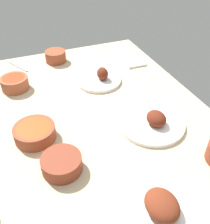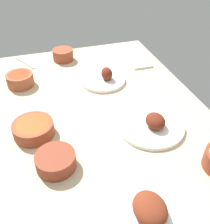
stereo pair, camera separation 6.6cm
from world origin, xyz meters
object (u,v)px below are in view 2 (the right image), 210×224
object	(u,v)px
bowl_onions	(63,54)
bowl_pasta	(56,160)
fork_loose	(25,63)
plate_center_main	(104,78)
bowl_soup	(33,129)
plate_near_viewer	(151,124)
bowl_sauce	(20,79)
plate_far_side	(157,217)
folded_napkin	(139,62)

from	to	relation	value
bowl_onions	bowl_pasta	world-z (taller)	bowl_onions
bowl_pasta	fork_loose	distance (cm)	80.31
plate_center_main	bowl_soup	xyz separation A→B (cm)	(-29.71, 37.41, 1.26)
plate_center_main	plate_near_viewer	xyz separation A→B (cm)	(-39.61, -7.94, -0.07)
bowl_soup	bowl_sauce	world-z (taller)	bowl_sauce
bowl_onions	bowl_pasta	size ratio (longest dim) A/B	0.85
bowl_soup	fork_loose	size ratio (longest dim) A/B	0.85
plate_far_side	plate_near_viewer	bearing A→B (deg)	-23.33
plate_near_viewer	folded_napkin	bearing A→B (deg)	-17.94
plate_center_main	bowl_sauce	bearing A→B (deg)	77.75
bowl_sauce	folded_napkin	size ratio (longest dim) A/B	0.82
plate_center_main	bowl_sauce	size ratio (longest dim) A/B	1.76
plate_center_main	plate_near_viewer	distance (cm)	40.40
plate_center_main	bowl_onions	size ratio (longest dim) A/B	1.98
bowl_pasta	fork_loose	size ratio (longest dim) A/B	0.74
plate_center_main	plate_near_viewer	bearing A→B (deg)	-168.67
plate_far_side	bowl_soup	distance (cm)	55.26
bowl_sauce	plate_near_viewer	bearing A→B (deg)	-135.02
bowl_sauce	bowl_onions	bearing A→B (deg)	-49.94
bowl_onions	bowl_sauce	distance (cm)	32.70
bowl_sauce	folded_napkin	world-z (taller)	bowl_sauce
folded_napkin	bowl_pasta	bearing A→B (deg)	137.48
bowl_pasta	folded_napkin	bearing A→B (deg)	-42.52
plate_far_side	bowl_onions	bearing A→B (deg)	4.00
plate_center_main	plate_far_side	world-z (taller)	plate_center_main
folded_napkin	fork_loose	distance (cm)	64.98
bowl_sauce	bowl_soup	bearing A→B (deg)	-175.53
plate_center_main	fork_loose	xyz separation A→B (cm)	(31.76, 37.23, -1.25)
plate_near_viewer	bowl_onions	xyz separation A→B (cm)	(69.43, 23.32, 1.84)
plate_near_viewer	bowl_onions	bearing A→B (deg)	18.57
plate_near_viewer	plate_far_side	world-z (taller)	same
plate_far_side	folded_napkin	size ratio (longest dim) A/B	1.66
bowl_sauce	plate_far_side	bearing A→B (deg)	-159.15
plate_center_main	fork_loose	distance (cm)	48.95
plate_center_main	plate_near_viewer	size ratio (longest dim) A/B	0.85
folded_napkin	bowl_sauce	bearing A→B (deg)	94.29
plate_center_main	bowl_onions	xyz separation A→B (cm)	(29.82, 15.39, 1.77)
bowl_onions	bowl_soup	bearing A→B (deg)	159.70
bowl_onions	folded_napkin	xyz separation A→B (cm)	(-16.12, -40.58, -2.82)
fork_loose	plate_center_main	bearing A→B (deg)	-158.60
bowl_sauce	fork_loose	bearing A→B (deg)	-7.89
plate_far_side	folded_napkin	distance (cm)	96.06
plate_far_side	bowl_soup	world-z (taller)	plate_far_side
bowl_soup	bowl_sauce	bearing A→B (deg)	4.47
plate_far_side	bowl_onions	world-z (taller)	plate_far_side
bowl_soup	plate_near_viewer	bearing A→B (deg)	-102.32
bowl_pasta	bowl_sauce	size ratio (longest dim) A/B	1.05
plate_center_main	bowl_pasta	world-z (taller)	plate_center_main
bowl_soup	bowl_onions	bearing A→B (deg)	-20.30
bowl_soup	folded_napkin	xyz separation A→B (cm)	(43.41, -62.60, -2.31)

